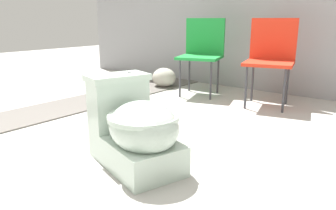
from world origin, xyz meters
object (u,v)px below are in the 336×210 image
(boulder_near, at_px, (164,78))
(folding_chair_left, at_px, (202,48))
(folding_chair_middle, at_px, (271,53))
(toilet, at_px, (135,129))

(boulder_near, bearing_deg, folding_chair_left, -0.44)
(folding_chair_left, distance_m, folding_chair_middle, 0.79)
(folding_chair_left, bearing_deg, folding_chair_middle, 71.95)
(toilet, distance_m, boulder_near, 2.27)
(toilet, height_order, folding_chair_middle, folding_chair_middle)
(folding_chair_left, relative_size, folding_chair_middle, 1.00)
(folding_chair_middle, height_order, boulder_near, folding_chair_middle)
(folding_chair_left, distance_m, boulder_near, 0.68)
(toilet, distance_m, folding_chair_middle, 1.87)
(folding_chair_left, bearing_deg, boulder_near, -108.32)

